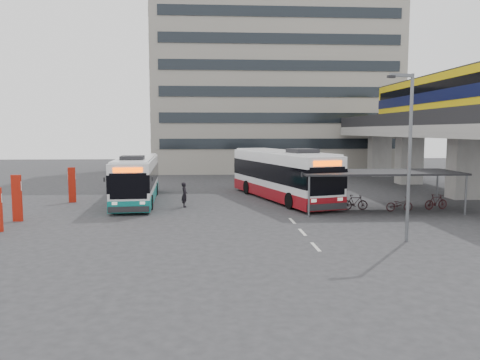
{
  "coord_description": "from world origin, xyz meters",
  "views": [
    {
      "loc": [
        -2.08,
        -25.91,
        5.08
      ],
      "look_at": [
        -0.26,
        3.39,
        2.0
      ],
      "focal_mm": 35.0,
      "sensor_mm": 36.0,
      "label": 1
    }
  ],
  "objects": [
    {
      "name": "sign_totem_north",
      "position": [
        -12.0,
        7.87,
        1.3
      ],
      "size": [
        0.54,
        0.26,
        2.51
      ],
      "rotation": [
        0.0,
        0.0,
        0.2
      ],
      "color": "#A3180A",
      "rests_on": "ground"
    },
    {
      "name": "bus_teal",
      "position": [
        -7.42,
        7.97,
        1.61
      ],
      "size": [
        3.32,
        11.86,
        3.46
      ],
      "rotation": [
        0.0,
        0.0,
        0.07
      ],
      "color": "white",
      "rests_on": "ground"
    },
    {
      "name": "lamp_post",
      "position": [
        6.82,
        -5.28,
        4.35
      ],
      "size": [
        1.33,
        0.44,
        7.63
      ],
      "rotation": [
        0.0,
        0.0,
        0.22
      ],
      "color": "#595B60",
      "rests_on": "ground"
    },
    {
      "name": "bike_shelter",
      "position": [
        8.45,
        3.0,
        1.64
      ],
      "size": [
        10.0,
        4.0,
        2.54
      ],
      "color": "#595B60",
      "rests_on": "ground"
    },
    {
      "name": "pedestrian",
      "position": [
        -3.87,
        5.23,
        0.83
      ],
      "size": [
        0.44,
        0.63,
        1.67
      ],
      "primitive_type": "imported",
      "rotation": [
        0.0,
        0.0,
        1.63
      ],
      "color": "black",
      "rests_on": "ground"
    },
    {
      "name": "office_block",
      "position": [
        6.0,
        36.0,
        12.5
      ],
      "size": [
        30.0,
        15.0,
        25.0
      ],
      "primitive_type": "cube",
      "color": "gray",
      "rests_on": "ground"
    },
    {
      "name": "viaduct",
      "position": [
        17.0,
        12.39,
        6.23
      ],
      "size": [
        8.0,
        32.0,
        9.68
      ],
      "color": "gray",
      "rests_on": "ground"
    },
    {
      "name": "bus_main",
      "position": [
        3.15,
        8.37,
        1.81
      ],
      "size": [
        6.45,
        13.44,
        3.9
      ],
      "rotation": [
        0.0,
        0.0,
        0.29
      ],
      "color": "white",
      "rests_on": "ground"
    },
    {
      "name": "sign_totem_mid",
      "position": [
        -13.01,
        0.86,
        1.36
      ],
      "size": [
        0.57,
        0.21,
        2.64
      ],
      "rotation": [
        0.0,
        0.0,
        -0.07
      ],
      "color": "#A3180A",
      "rests_on": "ground"
    },
    {
      "name": "road_markings",
      "position": [
        2.5,
        -3.0,
        0.01
      ],
      "size": [
        0.15,
        7.6,
        0.01
      ],
      "color": "beige",
      "rests_on": "ground"
    },
    {
      "name": "ground",
      "position": [
        0.0,
        0.0,
        0.0
      ],
      "size": [
        120.0,
        120.0,
        0.0
      ],
      "primitive_type": "plane",
      "color": "#28282B",
      "rests_on": "ground"
    }
  ]
}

